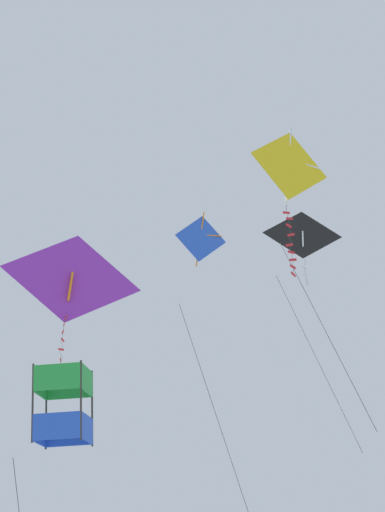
# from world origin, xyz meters

# --- Properties ---
(kite_box_near_right) EXTENTS (1.92, 1.53, 8.09)m
(kite_box_near_right) POSITION_xyz_m (3.42, -2.36, 23.67)
(kite_box_near_right) COLOR green
(kite_diamond_upper_right) EXTENTS (2.00, 2.09, 9.58)m
(kite_diamond_upper_right) POSITION_xyz_m (0.14, 0.09, 30.30)
(kite_diamond_upper_right) COLOR blue
(kite_diamond_mid_left) EXTENTS (2.12, 2.27, 8.76)m
(kite_diamond_mid_left) POSITION_xyz_m (1.30, 2.38, 31.88)
(kite_diamond_mid_left) COLOR yellow
(kite_delta_far_centre) EXTENTS (1.61, 2.09, 7.80)m
(kite_delta_far_centre) POSITION_xyz_m (-4.24, 3.26, 34.36)
(kite_delta_far_centre) COLOR black
(kite_delta_near_left) EXTENTS (1.81, 3.37, 4.04)m
(kite_delta_near_left) POSITION_xyz_m (-4.94, -4.21, 33.34)
(kite_delta_near_left) COLOR purple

